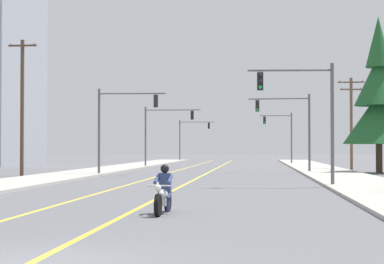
# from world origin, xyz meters

# --- Properties ---
(ground_plane) EXTENTS (400.00, 400.00, 0.00)m
(ground_plane) POSITION_xyz_m (0.00, 0.00, 0.00)
(ground_plane) COLOR #5B5B60
(lane_stripe_center) EXTENTS (0.16, 100.00, 0.01)m
(lane_stripe_center) POSITION_xyz_m (-0.12, 45.00, 0.00)
(lane_stripe_center) COLOR yellow
(lane_stripe_center) RESTS_ON ground
(lane_stripe_left) EXTENTS (0.16, 100.00, 0.01)m
(lane_stripe_left) POSITION_xyz_m (-3.08, 45.00, 0.00)
(lane_stripe_left) COLOR yellow
(lane_stripe_left) RESTS_ON ground
(sidewalk_kerb_right) EXTENTS (4.40, 110.00, 0.14)m
(sidewalk_kerb_right) POSITION_xyz_m (9.26, 40.00, 0.07)
(sidewalk_kerb_right) COLOR #ADA89E
(sidewalk_kerb_right) RESTS_ON ground
(sidewalk_kerb_left) EXTENTS (4.40, 110.00, 0.14)m
(sidewalk_kerb_left) POSITION_xyz_m (-9.26, 40.00, 0.07)
(sidewalk_kerb_left) COLOR #ADA89E
(sidewalk_kerb_left) RESTS_ON ground
(motorcycle_with_rider) EXTENTS (0.70, 2.19, 1.46)m
(motorcycle_with_rider) POSITION_xyz_m (0.95, 8.76, 0.59)
(motorcycle_with_rider) COLOR black
(motorcycle_with_rider) RESTS_ON ground
(traffic_signal_near_right) EXTENTS (4.32, 0.54, 6.20)m
(traffic_signal_near_right) POSITION_xyz_m (6.26, 23.26, 4.06)
(traffic_signal_near_right) COLOR #56565B
(traffic_signal_near_right) RESTS_ON ground
(traffic_signal_near_left) EXTENTS (4.89, 0.54, 6.20)m
(traffic_signal_near_left) POSITION_xyz_m (-6.16, 36.84, 4.10)
(traffic_signal_near_left) COLOR #56565B
(traffic_signal_near_left) RESTS_ON ground
(traffic_signal_mid_right) EXTENTS (4.86, 0.47, 6.20)m
(traffic_signal_mid_right) POSITION_xyz_m (6.44, 42.99, 4.10)
(traffic_signal_mid_right) COLOR #56565B
(traffic_signal_mid_right) RESTS_ON ground
(traffic_signal_mid_left) EXTENTS (5.78, 0.37, 6.20)m
(traffic_signal_mid_left) POSITION_xyz_m (-6.00, 58.15, 4.15)
(traffic_signal_mid_left) COLOR #56565B
(traffic_signal_mid_left) RESTS_ON ground
(traffic_signal_far_right) EXTENTS (3.90, 0.54, 6.20)m
(traffic_signal_far_right) POSITION_xyz_m (6.83, 71.59, 4.04)
(traffic_signal_far_right) COLOR #56565B
(traffic_signal_far_right) RESTS_ON ground
(traffic_signal_far_left) EXTENTS (5.22, 0.61, 6.20)m
(traffic_signal_far_left) POSITION_xyz_m (-6.29, 90.79, 4.12)
(traffic_signal_far_left) COLOR #56565B
(traffic_signal_far_left) RESTS_ON ground
(utility_pole_left_near) EXTENTS (2.03, 0.26, 9.52)m
(utility_pole_left_near) POSITION_xyz_m (-12.61, 35.01, 4.96)
(utility_pole_left_near) COLOR #4C3828
(utility_pole_left_near) RESTS_ON ground
(utility_pole_right_far) EXTENTS (2.36, 0.26, 8.29)m
(utility_pole_right_far) POSITION_xyz_m (12.22, 51.30, 4.51)
(utility_pole_right_far) COLOR brown
(utility_pole_right_far) RESTS_ON ground
(conifer_tree_right_verge_far) EXTENTS (5.54, 5.54, 12.19)m
(conifer_tree_right_verge_far) POSITION_xyz_m (13.15, 42.71, 5.59)
(conifer_tree_right_verge_far) COLOR #423023
(conifer_tree_right_verge_far) RESTS_ON ground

